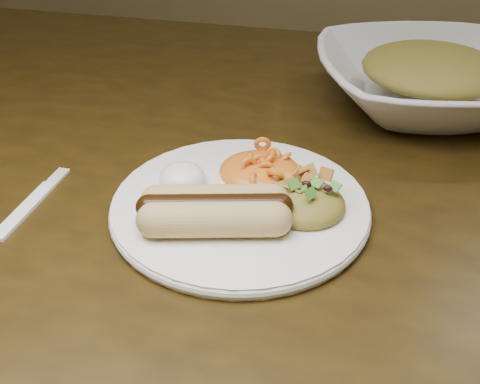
% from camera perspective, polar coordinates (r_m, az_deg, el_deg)
% --- Properties ---
extents(table, '(1.60, 0.90, 0.75)m').
position_cam_1_polar(table, '(0.76, -5.24, -0.36)').
color(table, black).
rests_on(table, floor).
extents(plate, '(0.30, 0.30, 0.01)m').
position_cam_1_polar(plate, '(0.57, 0.00, -1.40)').
color(plate, white).
rests_on(plate, table).
extents(hotdog, '(0.12, 0.09, 0.03)m').
position_cam_1_polar(hotdog, '(0.52, -2.58, -1.79)').
color(hotdog, tan).
rests_on(hotdog, plate).
extents(mac_and_cheese, '(0.09, 0.09, 0.03)m').
position_cam_1_polar(mac_and_cheese, '(0.60, 2.09, 3.19)').
color(mac_and_cheese, orange).
rests_on(mac_and_cheese, plate).
extents(sour_cream, '(0.06, 0.06, 0.03)m').
position_cam_1_polar(sour_cream, '(0.59, -5.93, 2.04)').
color(sour_cream, white).
rests_on(sour_cream, plate).
extents(taco_salad, '(0.08, 0.08, 0.04)m').
position_cam_1_polar(taco_salad, '(0.55, 6.47, -0.44)').
color(taco_salad, '#B47428').
rests_on(taco_salad, plate).
extents(fork, '(0.02, 0.13, 0.00)m').
position_cam_1_polar(fork, '(0.61, -21.04, -1.70)').
color(fork, white).
rests_on(fork, table).
extents(serving_bowl, '(0.38, 0.38, 0.07)m').
position_cam_1_polar(serving_bowl, '(0.81, 18.73, 10.61)').
color(serving_bowl, white).
rests_on(serving_bowl, table).
extents(bowl_filling, '(0.22, 0.22, 0.05)m').
position_cam_1_polar(bowl_filling, '(0.81, 18.89, 11.44)').
color(bowl_filling, '#B47428').
rests_on(bowl_filling, serving_bowl).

